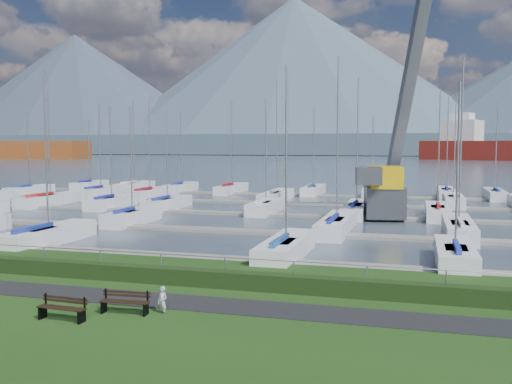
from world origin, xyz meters
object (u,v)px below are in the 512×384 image
(bench_right, at_px, (125,302))
(crane, at_px, (392,153))
(bench_left, at_px, (63,308))
(person, at_px, (162,298))

(bench_right, bearing_deg, crane, 72.07)
(bench_left, xyz_separation_m, crane, (9.52, 33.20, 4.91))
(person, distance_m, crane, 32.54)
(crane, bearing_deg, bench_right, -113.54)
(crane, bearing_deg, person, -111.54)
(person, xyz_separation_m, crane, (6.58, 31.51, 4.77))
(bench_left, relative_size, bench_right, 1.00)
(person, height_order, crane, crane)
(bench_right, relative_size, person, 1.63)
(bench_left, relative_size, person, 1.63)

